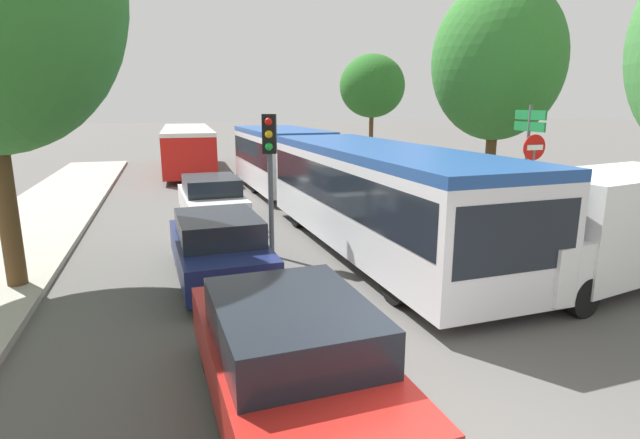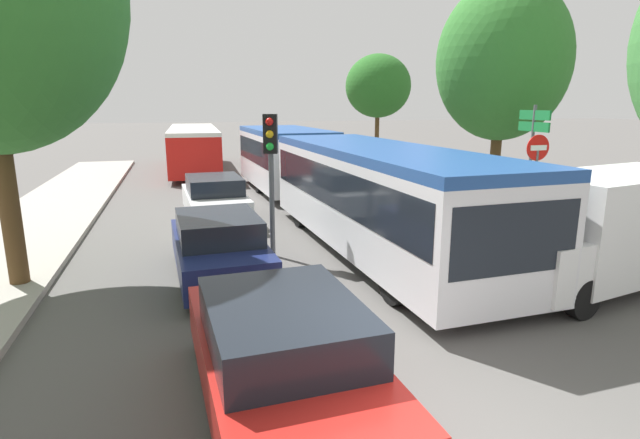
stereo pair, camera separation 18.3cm
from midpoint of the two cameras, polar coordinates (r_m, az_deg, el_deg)
The scene contains 12 objects.
kerb_strip_left at distance 17.10m, azimuth -30.57°, elevation -0.77°, with size 3.20×34.34×0.14m, color #9E998E.
articulated_bus at distance 15.83m, azimuth 0.33°, elevation 5.42°, with size 3.37×17.75×2.62m.
city_bus_rear at distance 28.47m, azimuth -15.07°, elevation 8.10°, with size 2.74×11.03×2.36m.
queued_car_red at distance 6.04m, azimuth -4.34°, elevation -15.46°, with size 2.00×4.33×1.48m.
queued_car_navy at distance 10.63m, azimuth -12.00°, elevation -3.11°, with size 1.91×4.14×1.41m.
queued_car_white at distance 16.03m, azimuth -12.63°, elevation 2.33°, with size 1.93×4.17×1.42m.
white_van at distance 11.55m, azimuth 29.66°, elevation -0.59°, with size 5.28×2.89×2.31m.
traffic_light at distance 11.75m, azimuth -6.21°, elevation 7.50°, with size 0.38×0.39×3.40m.
no_entry_sign at distance 14.91m, azimuth 22.76°, elevation 5.33°, with size 0.70×0.08×2.82m.
direction_sign_post at distance 16.44m, azimuth 22.38°, elevation 8.38°, with size 0.12×1.40×3.60m.
tree_right_mid at distance 19.82m, azimuth 19.27°, elevation 16.28°, with size 4.68×4.68×7.94m.
tree_right_far at distance 29.78m, azimuth 5.80°, elevation 14.92°, with size 3.74×3.74×6.40m.
Camera 1 is at (-2.84, -4.00, 3.63)m, focal length 28.00 mm.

